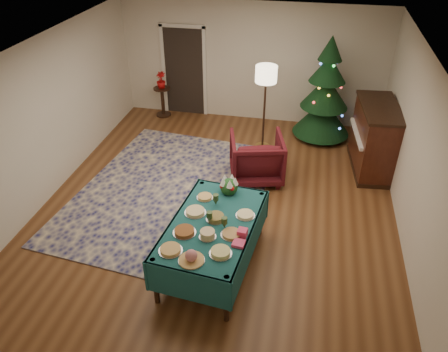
% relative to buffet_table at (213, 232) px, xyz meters
% --- Properties ---
extents(room_shell, '(7.00, 7.00, 7.00)m').
position_rel_buffet_table_xyz_m(room_shell, '(-0.23, 1.53, 0.73)').
color(room_shell, '#593319').
rests_on(room_shell, ground).
extents(doorway, '(1.08, 0.04, 2.16)m').
position_rel_buffet_table_xyz_m(doorway, '(-1.83, 5.02, 0.48)').
color(doorway, black).
rests_on(doorway, ground).
extents(rug, '(3.64, 4.52, 0.02)m').
position_rel_buffet_table_xyz_m(rug, '(-1.15, 1.64, -0.61)').
color(rug, '#161853').
rests_on(rug, ground).
extents(buffet_table, '(1.36, 2.09, 0.77)m').
position_rel_buffet_table_xyz_m(buffet_table, '(0.00, 0.00, 0.00)').
color(buffet_table, black).
rests_on(buffet_table, ground).
extents(platter_0, '(0.31, 0.31, 0.05)m').
position_rel_buffet_table_xyz_m(platter_0, '(-0.40, -0.65, 0.18)').
color(platter_0, silver).
rests_on(platter_0, buffet_table).
extents(platter_1, '(0.33, 0.33, 0.17)m').
position_rel_buffet_table_xyz_m(platter_1, '(-0.09, -0.76, 0.22)').
color(platter_1, silver).
rests_on(platter_1, buffet_table).
extents(platter_2, '(0.29, 0.29, 0.06)m').
position_rel_buffet_table_xyz_m(platter_2, '(0.24, -0.57, 0.18)').
color(platter_2, silver).
rests_on(platter_2, buffet_table).
extents(platter_3, '(0.32, 0.32, 0.05)m').
position_rel_buffet_table_xyz_m(platter_3, '(-0.32, -0.27, 0.18)').
color(platter_3, silver).
rests_on(platter_3, buffet_table).
extents(platter_4, '(0.23, 0.23, 0.10)m').
position_rel_buffet_table_xyz_m(platter_4, '(0.00, -0.30, 0.20)').
color(platter_4, silver).
rests_on(platter_4, buffet_table).
extents(platter_5, '(0.29, 0.29, 0.04)m').
position_rel_buffet_table_xyz_m(platter_5, '(0.30, -0.19, 0.17)').
color(platter_5, silver).
rests_on(platter_5, buffet_table).
extents(platter_6, '(0.31, 0.31, 0.05)m').
position_rel_buffet_table_xyz_m(platter_6, '(-0.29, 0.17, 0.18)').
color(platter_6, silver).
rests_on(platter_6, buffet_table).
extents(platter_7, '(0.27, 0.27, 0.07)m').
position_rel_buffet_table_xyz_m(platter_7, '(0.03, 0.09, 0.19)').
color(platter_7, silver).
rests_on(platter_7, buffet_table).
extents(platter_8, '(0.28, 0.28, 0.04)m').
position_rel_buffet_table_xyz_m(platter_8, '(0.42, 0.25, 0.17)').
color(platter_8, silver).
rests_on(platter_8, buffet_table).
extents(platter_9, '(0.25, 0.25, 0.04)m').
position_rel_buffet_table_xyz_m(platter_9, '(-0.24, 0.55, 0.17)').
color(platter_9, silver).
rests_on(platter_9, buffet_table).
extents(goblet_0, '(0.08, 0.08, 0.18)m').
position_rel_buffet_table_xyz_m(goblet_0, '(-0.05, 0.42, 0.25)').
color(goblet_0, '#2D471E').
rests_on(goblet_0, buffet_table).
extents(goblet_1, '(0.08, 0.08, 0.18)m').
position_rel_buffet_table_xyz_m(goblet_1, '(0.18, -0.07, 0.25)').
color(goblet_1, '#2D471E').
rests_on(goblet_1, buffet_table).
extents(goblet_2, '(0.08, 0.08, 0.18)m').
position_rel_buffet_table_xyz_m(goblet_2, '(-0.04, 0.01, 0.25)').
color(goblet_2, '#2D471E').
rests_on(goblet_2, buffet_table).
extents(napkin_stack, '(0.17, 0.17, 0.04)m').
position_rel_buffet_table_xyz_m(napkin_stack, '(0.43, -0.35, 0.17)').
color(napkin_stack, '#EC4172').
rests_on(napkin_stack, buffet_table).
extents(gift_box, '(0.14, 0.14, 0.10)m').
position_rel_buffet_table_xyz_m(gift_box, '(0.45, -0.17, 0.20)').
color(gift_box, '#EC416D').
rests_on(gift_box, buffet_table).
extents(centerpiece, '(0.28, 0.28, 0.32)m').
position_rel_buffet_table_xyz_m(centerpiece, '(0.08, 0.77, 0.29)').
color(centerpiece, '#1E4C1E').
rests_on(centerpiece, buffet_table).
extents(armchair, '(1.14, 1.09, 0.98)m').
position_rel_buffet_table_xyz_m(armchair, '(0.28, 2.42, -0.13)').
color(armchair, '#4C1016').
rests_on(armchair, ground).
extents(floor_lamp, '(0.43, 0.43, 1.78)m').
position_rel_buffet_table_xyz_m(floor_lamp, '(0.25, 3.66, 0.89)').
color(floor_lamp, '#A57F3F').
rests_on(floor_lamp, ground).
extents(side_table, '(0.40, 0.40, 0.71)m').
position_rel_buffet_table_xyz_m(side_table, '(-2.33, 4.73, -0.27)').
color(side_table, black).
rests_on(side_table, ground).
extents(potted_plant, '(0.22, 0.39, 0.22)m').
position_rel_buffet_table_xyz_m(potted_plant, '(-2.33, 4.73, 0.20)').
color(potted_plant, '#B20C0D').
rests_on(potted_plant, side_table).
extents(christmas_tree, '(1.49, 1.49, 2.24)m').
position_rel_buffet_table_xyz_m(christmas_tree, '(1.44, 4.39, 0.39)').
color(christmas_tree, black).
rests_on(christmas_tree, ground).
extents(piano, '(0.85, 1.58, 1.32)m').
position_rel_buffet_table_xyz_m(piano, '(2.42, 3.24, 0.03)').
color(piano, black).
rests_on(piano, ground).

